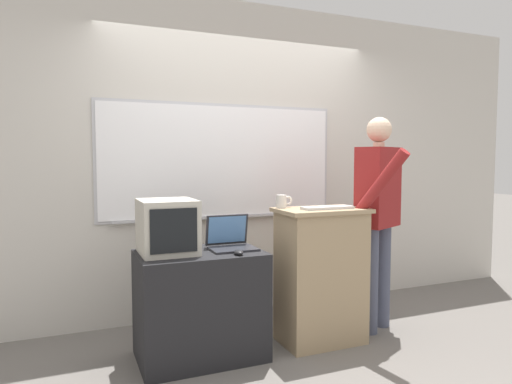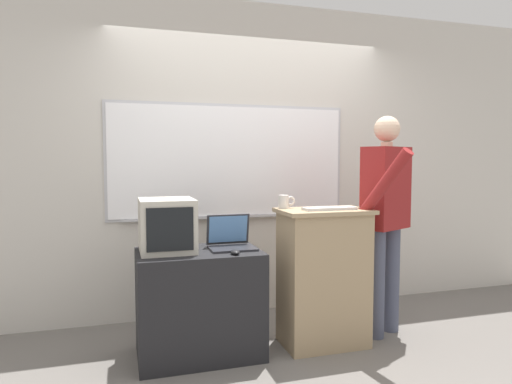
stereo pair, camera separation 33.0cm
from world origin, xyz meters
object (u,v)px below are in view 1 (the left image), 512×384
object	(u,v)px
laptop	(230,240)
side_desk	(200,305)
lectern_podium	(321,275)
wireless_keyboard	(327,208)
coffee_mug	(282,201)
computer_mouse_by_laptop	(239,252)
crt_monitor	(167,226)
person_presenter	(378,209)

from	to	relation	value
laptop	side_desk	bearing A→B (deg)	-170.51
lectern_podium	laptop	xyz separation A→B (m)	(-0.69, 0.12, 0.30)
wireless_keyboard	coffee_mug	world-z (taller)	coffee_mug
computer_mouse_by_laptop	wireless_keyboard	bearing A→B (deg)	4.99
crt_monitor	lectern_podium	bearing A→B (deg)	-6.37
lectern_podium	side_desk	size ratio (longest dim) A/B	1.19
laptop	computer_mouse_by_laptop	bearing A→B (deg)	-95.61
computer_mouse_by_laptop	coffee_mug	world-z (taller)	coffee_mug
lectern_podium	person_presenter	size ratio (longest dim) A/B	0.59
lectern_podium	wireless_keyboard	distance (m)	0.53
wireless_keyboard	crt_monitor	world-z (taller)	crt_monitor
lectern_podium	computer_mouse_by_laptop	bearing A→B (deg)	-170.65
person_presenter	computer_mouse_by_laptop	size ratio (longest dim) A/B	17.43
laptop	computer_mouse_by_laptop	xyz separation A→B (m)	(-0.02, -0.24, -0.05)
wireless_keyboard	crt_monitor	bearing A→B (deg)	171.12
lectern_podium	person_presenter	world-z (taller)	person_presenter
lectern_podium	person_presenter	xyz separation A→B (m)	(0.55, 0.04, 0.49)
side_desk	laptop	bearing A→B (deg)	9.49
side_desk	wireless_keyboard	world-z (taller)	wireless_keyboard
side_desk	person_presenter	size ratio (longest dim) A/B	0.50
crt_monitor	person_presenter	bearing A→B (deg)	-3.03
coffee_mug	lectern_podium	bearing A→B (deg)	-29.33
person_presenter	computer_mouse_by_laptop	distance (m)	1.30
lectern_podium	crt_monitor	size ratio (longest dim) A/B	2.44
person_presenter	computer_mouse_by_laptop	bearing A→B (deg)	161.50
person_presenter	coffee_mug	world-z (taller)	person_presenter
person_presenter	computer_mouse_by_laptop	world-z (taller)	person_presenter
wireless_keyboard	lectern_podium	bearing A→B (deg)	107.63
side_desk	computer_mouse_by_laptop	xyz separation A→B (m)	(0.22, -0.20, 0.40)
wireless_keyboard	side_desk	bearing A→B (deg)	172.09
lectern_podium	wireless_keyboard	size ratio (longest dim) A/B	2.60
computer_mouse_by_laptop	coffee_mug	bearing A→B (deg)	30.19
person_presenter	crt_monitor	world-z (taller)	person_presenter
wireless_keyboard	person_presenter	bearing A→B (deg)	9.72
lectern_podium	crt_monitor	world-z (taller)	crt_monitor
laptop	crt_monitor	world-z (taller)	crt_monitor
lectern_podium	laptop	bearing A→B (deg)	170.34
laptop	coffee_mug	distance (m)	0.51
crt_monitor	coffee_mug	world-z (taller)	coffee_mug
wireless_keyboard	crt_monitor	xyz separation A→B (m)	(-1.16, 0.18, -0.10)
crt_monitor	coffee_mug	xyz separation A→B (m)	(0.89, 0.02, 0.14)
person_presenter	wireless_keyboard	world-z (taller)	person_presenter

